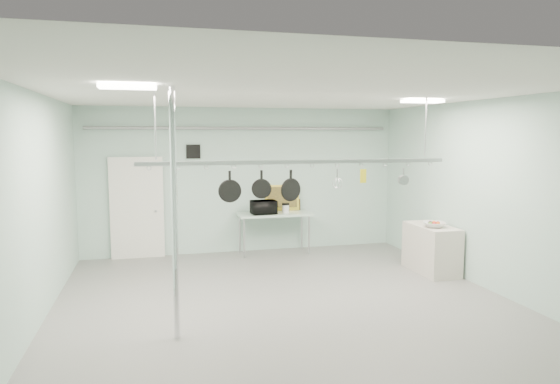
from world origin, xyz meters
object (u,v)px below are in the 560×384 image
object	(u,v)px
skillet_left	(230,186)
skillet_mid	(261,184)
prep_table	(274,216)
coffee_canister	(286,209)
pot_rack	(300,160)
microwave	(264,207)
fruit_bowl	(434,225)
chrome_pole	(174,216)
side_cabinet	(431,249)
skillet_right	(291,185)

from	to	relation	value
skillet_left	skillet_mid	xyz separation A→B (m)	(0.47, 0.00, 0.02)
prep_table	coffee_canister	distance (m)	0.30
pot_rack	microwave	bearing A→B (deg)	87.44
pot_rack	fruit_bowl	size ratio (longest dim) A/B	11.76
prep_table	coffee_canister	bearing A→B (deg)	-19.23
pot_rack	skillet_left	xyz separation A→B (m)	(-1.06, 0.00, -0.37)
coffee_canister	skillet_left	bearing A→B (deg)	-117.91
chrome_pole	skillet_mid	xyz separation A→B (m)	(1.31, 0.90, 0.28)
side_cabinet	skillet_left	distance (m)	4.40
pot_rack	microwave	size ratio (longest dim) A/B	9.03
prep_table	side_cabinet	bearing A→B (deg)	-40.79
fruit_bowl	prep_table	bearing A→B (deg)	136.21
microwave	skillet_mid	distance (m)	3.38
chrome_pole	side_cabinet	size ratio (longest dim) A/B	2.67
microwave	fruit_bowl	size ratio (longest dim) A/B	1.30
coffee_canister	skillet_right	xyz separation A→B (m)	(-0.78, -3.22, 0.86)
prep_table	side_cabinet	size ratio (longest dim) A/B	1.33
coffee_canister	pot_rack	bearing A→B (deg)	-101.25
chrome_pole	fruit_bowl	xyz separation A→B (m)	(4.78, 1.82, -0.65)
pot_rack	coffee_canister	distance (m)	3.50
coffee_canister	skillet_right	distance (m)	3.42
skillet_left	fruit_bowl	bearing A→B (deg)	14.74
microwave	skillet_right	xyz separation A→B (m)	(-0.28, -3.20, 0.80)
skillet_right	skillet_mid	bearing A→B (deg)	161.87
skillet_left	skillet_mid	size ratio (longest dim) A/B	1.07
side_cabinet	pot_rack	world-z (taller)	pot_rack
coffee_canister	fruit_bowl	distance (m)	3.21
chrome_pole	coffee_canister	distance (m)	4.87
chrome_pole	fruit_bowl	distance (m)	5.16
skillet_left	skillet_mid	bearing A→B (deg)	1.61
side_cabinet	skillet_left	xyz separation A→B (m)	(-4.01, -1.10, 1.41)
coffee_canister	skillet_mid	size ratio (longest dim) A/B	0.43
skillet_left	skillet_right	size ratio (longest dim) A/B	0.96
chrome_pole	microwave	distance (m)	4.61
chrome_pole	skillet_right	world-z (taller)	chrome_pole
coffee_canister	side_cabinet	bearing A→B (deg)	-42.49
microwave	chrome_pole	bearing A→B (deg)	59.15
chrome_pole	side_cabinet	xyz separation A→B (m)	(4.85, 2.00, -1.15)
skillet_left	skillet_mid	distance (m)	0.47
prep_table	fruit_bowl	world-z (taller)	fruit_bowl
pot_rack	skillet_left	distance (m)	1.13
skillet_mid	fruit_bowl	bearing A→B (deg)	30.08
pot_rack	skillet_left	bearing A→B (deg)	180.00
prep_table	pot_rack	size ratio (longest dim) A/B	0.33
coffee_canister	fruit_bowl	size ratio (longest dim) A/B	0.43
skillet_mid	skillet_right	xyz separation A→B (m)	(0.45, 0.00, -0.02)
pot_rack	side_cabinet	bearing A→B (deg)	20.45
microwave	fruit_bowl	distance (m)	3.56
coffee_canister	fruit_bowl	bearing A→B (deg)	-45.67
fruit_bowl	skillet_right	bearing A→B (deg)	-163.04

